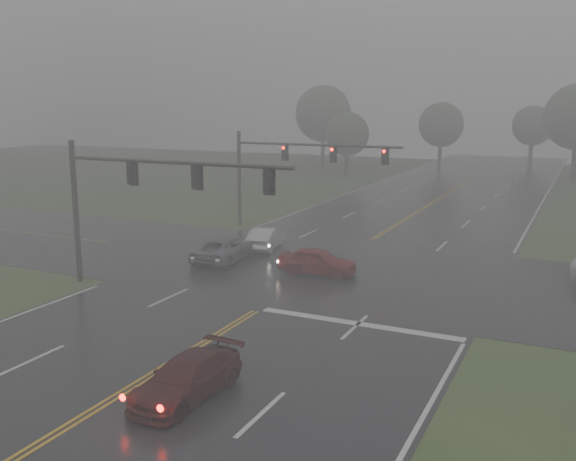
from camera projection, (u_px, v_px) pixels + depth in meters
The scene contains 13 objects.
main_road at pixel (311, 278), 32.70m from camera, with size 18.00×160.00×0.02m, color black.
cross_street at pixel (326, 268), 34.47m from camera, with size 120.00×14.00×0.02m, color black.
stop_bar at pixel (358, 324), 25.85m from camera, with size 8.50×0.50×0.01m, color silver.
sedan_maroon at pixel (187, 398), 19.45m from camera, with size 1.74×4.29×1.24m, color #3C0C0B.
sedan_red at pixel (318, 274), 33.30m from camera, with size 1.64×4.07×1.39m, color maroon.
sedan_silver at pixel (266, 249), 38.97m from camera, with size 1.42×4.07×1.34m, color silver.
car_grey at pixel (224, 261), 36.14m from camera, with size 2.25×4.87×1.35m, color #575A5E.
signal_gantry_near at pixel (134, 188), 29.60m from camera, with size 11.92×0.31×7.00m.
signal_gantry_far at pixel (286, 162), 43.91m from camera, with size 11.98×0.34×6.76m.
tree_nw_a at pixel (347, 134), 75.46m from camera, with size 5.19×5.19×7.62m.
tree_n_mid at pixel (441, 125), 85.13m from camera, with size 5.93×5.93×8.71m.
tree_nw_b at pixel (323, 114), 84.88m from camera, with size 7.42×7.42×10.89m.
tree_n_far at pixel (533, 126), 89.97m from camera, with size 5.62×5.62×8.25m.
Camera 1 is at (12.49, -9.02, 8.85)m, focal length 40.00 mm.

